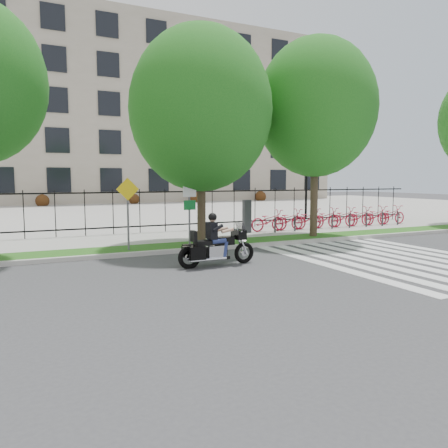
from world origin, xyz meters
name	(u,v)px	position (x,y,z in m)	size (l,w,h in m)	color
ground	(266,272)	(0.00, 0.00, 0.00)	(120.00, 120.00, 0.00)	#39393C
curb	(208,249)	(0.00, 4.10, 0.07)	(60.00, 0.20, 0.15)	#ACAAA2
grass_verge	(200,245)	(0.00, 4.95, 0.07)	(60.00, 1.50, 0.15)	#195014
sidewalk	(178,238)	(0.00, 7.45, 0.07)	(60.00, 3.50, 0.15)	#9A9890
plaza	(105,211)	(0.00, 25.00, 0.05)	(80.00, 34.00, 0.10)	#9A9890
crosswalk_stripes	(394,259)	(4.83, 0.00, 0.01)	(5.70, 8.00, 0.01)	silver
iron_fence	(165,210)	(0.00, 9.20, 1.15)	(30.00, 0.06, 2.00)	black
office_building	(72,116)	(0.00, 44.92, 9.97)	(60.00, 21.90, 20.15)	#9F9380
lamp_post_right	(307,169)	(10.00, 12.00, 3.21)	(1.06, 0.70, 4.25)	black
street_tree_1	(201,109)	(0.08, 4.95, 5.16)	(5.29, 5.29, 8.05)	#372A1E
street_tree_2	(316,108)	(5.30, 4.95, 5.57)	(5.05, 5.05, 8.34)	#372A1E
bike_share_station	(334,217)	(8.24, 7.20, 0.66)	(10.04, 0.88, 1.50)	#2D2D33
sign_pole_regulatory	(190,203)	(-0.54, 4.58, 1.74)	(0.50, 0.09, 2.50)	#59595B
sign_pole_warning	(128,204)	(-2.79, 4.58, 1.74)	(0.78, 0.09, 2.49)	#59595B
motorcycle_rider	(217,245)	(-0.87, 1.45, 0.64)	(2.50, 0.74, 1.93)	black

